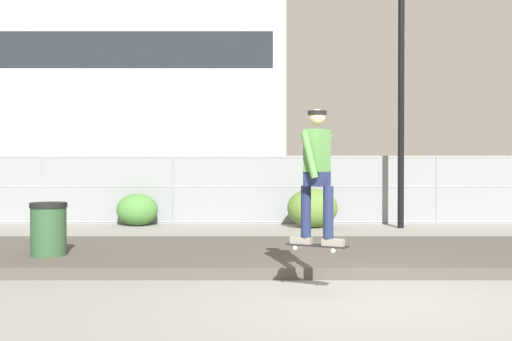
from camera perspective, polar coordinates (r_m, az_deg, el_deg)
The scene contains 11 objects.
ground_plane at distance 7.90m, azimuth 9.62°, elevation -11.53°, with size 120.00×120.00×0.00m, color gray.
gravel_berm at distance 11.00m, azimuth 6.73°, elevation -7.55°, with size 16.19×3.78×0.18m, color #4C473F.
skateboard at distance 8.12m, azimuth 5.26°, elevation -6.80°, with size 0.80×0.56×0.07m.
skater at distance 8.05m, azimuth 5.27°, elevation 0.24°, with size 0.68×0.62×1.73m.
chain_fence at distance 17.09m, azimuth 4.19°, elevation -1.74°, with size 21.47×0.06×1.85m.
street_lamp at distance 16.66m, azimuth 12.73°, elevation 10.88°, with size 0.44×0.44×7.51m.
parked_car_near at distance 19.74m, azimuth -9.36°, elevation -1.68°, with size 4.48×2.11×1.66m.
library_building at distance 49.24m, azimuth -11.28°, elevation 7.60°, with size 22.75×10.05×15.07m.
shrub_left at distance 16.91m, azimuth -10.99°, elevation -3.51°, with size 1.09×0.89×0.84m.
shrub_center at distance 16.21m, azimuth 4.85°, elevation -3.41°, with size 1.29×1.06×1.00m.
trash_bin at distance 10.69m, azimuth -18.55°, elevation -5.51°, with size 0.59×0.59×1.03m.
Camera 1 is at (-1.33, -7.61, 1.68)m, focal length 44.18 mm.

